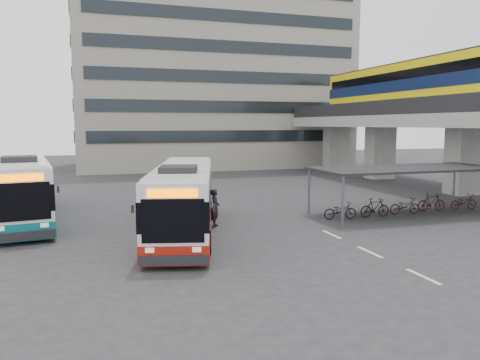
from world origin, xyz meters
name	(u,v)px	position (x,y,z in m)	size (l,w,h in m)	color
ground	(279,239)	(0.00, 0.00, 0.00)	(120.00, 120.00, 0.00)	#28282B
viaduct	(415,106)	(17.00, 13.49, 6.23)	(8.00, 32.00, 9.68)	gray
bike_shelter	(406,186)	(8.50, 3.00, 1.52)	(10.00, 4.00, 2.54)	#595B60
office_block	(211,58)	(6.00, 36.00, 12.50)	(30.00, 15.00, 25.00)	gray
road_markings	(370,252)	(2.50, -3.00, 0.01)	(0.15, 7.60, 0.01)	beige
bus_main	(184,200)	(-3.63, 2.23, 1.51)	(5.01, 11.22, 3.24)	white
bus_teal	(21,189)	(-10.92, 7.66, 1.58)	(4.01, 11.74, 3.40)	white
pedestrian	(215,208)	(-1.97, 3.15, 0.89)	(0.65, 0.43, 1.78)	black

